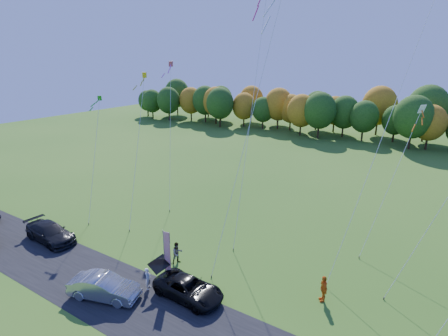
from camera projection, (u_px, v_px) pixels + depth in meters
The scene contains 17 objects.
ground at pixel (182, 277), 26.33m from camera, with size 160.00×160.00×0.00m, color #2D5D18.
asphalt_strip at pixel (144, 307), 23.09m from camera, with size 90.00×6.00×0.01m, color black.
tree_line at pixel (353, 140), 70.75m from camera, with size 116.00×12.00×10.00m, color #1E4711, non-canonical shape.
black_suv at pixel (189, 288), 23.84m from camera, with size 2.34×5.08×1.41m, color black.
silver_sedan at pixel (104, 287), 23.81m from camera, with size 1.71×4.91×1.62m, color #9A9A9E.
dark_truck_a at pixel (50, 233), 31.30m from camera, with size 2.27×5.57×1.62m, color black.
person_tailgate_a at pixel (148, 278), 24.74m from camera, with size 0.60×0.39×1.63m, color silver.
person_tailgate_b at pixel (177, 253), 27.83m from camera, with size 0.87×0.68×1.80m, color gray.
person_east at pixel (323, 288), 23.45m from camera, with size 1.11×0.46×1.90m, color orange.
feather_flag at pixel (167, 251), 25.03m from camera, with size 0.54×0.14×4.14m.
kite_delta_blue at pixel (253, 100), 31.33m from camera, with size 4.28×11.79×24.87m.
kite_parafoil_orange at pixel (407, 71), 24.76m from camera, with size 7.08×14.00×30.24m.
kite_delta_red at pixel (250, 123), 25.69m from camera, with size 2.68×8.66×22.22m.
kite_diamond_yellow at pixel (137, 149), 34.62m from camera, with size 3.89×7.28×14.67m.
kite_diamond_green at pixel (94, 159), 35.43m from camera, with size 3.11×5.44×12.30m.
kite_diamond_white at pixel (391, 181), 29.06m from camera, with size 3.05×7.39×12.37m.
kite_diamond_pink at pixel (170, 135), 38.47m from camera, with size 4.30×6.17×15.76m.
Camera 1 is at (14.78, -17.49, 15.69)m, focal length 28.00 mm.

